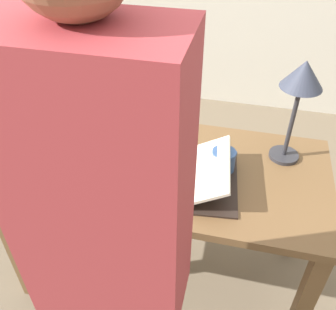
{
  "coord_description": "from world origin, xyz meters",
  "views": [
    {
      "loc": [
        0.28,
        -1.14,
        1.72
      ],
      "look_at": [
        0.03,
        -0.03,
        0.81
      ],
      "focal_mm": 40.0,
      "sensor_mm": 36.0,
      "label": 1
    }
  ],
  "objects_px": {
    "book_standing_upright": "(105,126)",
    "coffee_mug": "(223,161)",
    "person_reader": "(115,284)",
    "book_stack_tall": "(71,124)",
    "reading_lamp": "(301,84)",
    "open_book": "(169,173)"
  },
  "relations": [
    {
      "from": "person_reader",
      "to": "reading_lamp",
      "type": "bearing_deg",
      "value": -119.67
    },
    {
      "from": "open_book",
      "to": "person_reader",
      "type": "height_order",
      "value": "person_reader"
    },
    {
      "from": "book_standing_upright",
      "to": "coffee_mug",
      "type": "relative_size",
      "value": 1.99
    },
    {
      "from": "book_stack_tall",
      "to": "reading_lamp",
      "type": "height_order",
      "value": "reading_lamp"
    },
    {
      "from": "reading_lamp",
      "to": "coffee_mug",
      "type": "relative_size",
      "value": 3.89
    },
    {
      "from": "reading_lamp",
      "to": "person_reader",
      "type": "xyz_separation_m",
      "value": [
        -0.45,
        -0.79,
        -0.23
      ]
    },
    {
      "from": "book_standing_upright",
      "to": "reading_lamp",
      "type": "distance_m",
      "value": 0.78
    },
    {
      "from": "book_standing_upright",
      "to": "coffee_mug",
      "type": "distance_m",
      "value": 0.51
    },
    {
      "from": "book_stack_tall",
      "to": "reading_lamp",
      "type": "distance_m",
      "value": 0.95
    },
    {
      "from": "person_reader",
      "to": "coffee_mug",
      "type": "bearing_deg",
      "value": -108.11
    },
    {
      "from": "open_book",
      "to": "coffee_mug",
      "type": "height_order",
      "value": "open_book"
    },
    {
      "from": "reading_lamp",
      "to": "coffee_mug",
      "type": "xyz_separation_m",
      "value": [
        -0.24,
        -0.14,
        -0.29
      ]
    },
    {
      "from": "coffee_mug",
      "to": "reading_lamp",
      "type": "bearing_deg",
      "value": 30.66
    },
    {
      "from": "book_stack_tall",
      "to": "coffee_mug",
      "type": "distance_m",
      "value": 0.67
    },
    {
      "from": "coffee_mug",
      "to": "person_reader",
      "type": "xyz_separation_m",
      "value": [
        -0.21,
        -0.65,
        0.07
      ]
    },
    {
      "from": "book_stack_tall",
      "to": "coffee_mug",
      "type": "bearing_deg",
      "value": -4.96
    },
    {
      "from": "book_stack_tall",
      "to": "open_book",
      "type": "bearing_deg",
      "value": -19.06
    },
    {
      "from": "coffee_mug",
      "to": "person_reader",
      "type": "distance_m",
      "value": 0.69
    },
    {
      "from": "book_stack_tall",
      "to": "person_reader",
      "type": "bearing_deg",
      "value": -57.23
    },
    {
      "from": "open_book",
      "to": "reading_lamp",
      "type": "height_order",
      "value": "reading_lamp"
    },
    {
      "from": "book_standing_upright",
      "to": "person_reader",
      "type": "bearing_deg",
      "value": -67.13
    },
    {
      "from": "book_standing_upright",
      "to": "coffee_mug",
      "type": "bearing_deg",
      "value": -3.98
    }
  ]
}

